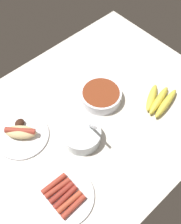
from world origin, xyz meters
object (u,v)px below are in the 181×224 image
Objects in this scene: plate_sausages at (64,196)px; banana_bunch at (159,101)px; bowl_chili at (101,95)px; bowl_coleslaw at (82,135)px; plate_hotdog_assembled at (21,133)px.

plate_sausages is 58.74cm from banana_bunch.
banana_bunch is at bearing 3.82° from plate_sausages.
bowl_chili reaches higher than plate_sausages.
bowl_coleslaw is 38.95cm from banana_bunch.
plate_hotdog_assembled is 1.21× the size of bowl_chili.
plate_sausages is 1.22× the size of bowl_chili.
bowl_chili is at bearing -12.78° from plate_hotdog_assembled.
banana_bunch is (17.78, -19.27, -0.92)cm from bowl_chili.
bowl_chili is at bearing 132.69° from banana_bunch.
bowl_coleslaw is at bearing 165.58° from banana_bunch.
plate_sausages is at bearing -176.18° from banana_bunch.
plate_hotdog_assembled is at bearing 153.30° from banana_bunch.
plate_hotdog_assembled is 31.87cm from plate_sausages.
bowl_chili is 22.11cm from bowl_coleslaw.
plate_hotdog_assembled reaches higher than bowl_chili.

